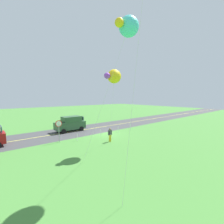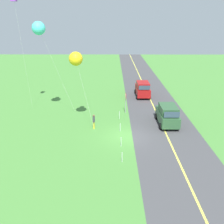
{
  "view_description": "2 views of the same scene",
  "coord_description": "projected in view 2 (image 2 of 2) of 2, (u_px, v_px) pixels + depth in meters",
  "views": [
    {
      "loc": [
        12.92,
        16.99,
        5.32
      ],
      "look_at": [
        1.2,
        3.03,
        3.41
      ],
      "focal_mm": 24.45,
      "sensor_mm": 36.0,
      "label": 1
    },
    {
      "loc": [
        -21.78,
        1.43,
        11.01
      ],
      "look_at": [
        -0.05,
        1.55,
        2.65
      ],
      "focal_mm": 38.89,
      "sensor_mm": 36.0,
      "label": 2
    }
  ],
  "objects": [
    {
      "name": "road_centre_stripe",
      "position": [
        167.0,
        137.0,
        24.25
      ],
      "size": [
        120.0,
        0.16,
        0.0
      ],
      "primitive_type": "cube",
      "color": "#E5E04C",
      "rests_on": "asphalt_road"
    },
    {
      "name": "asphalt_road",
      "position": [
        167.0,
        137.0,
        24.26
      ],
      "size": [
        120.0,
        7.0,
        0.0
      ],
      "primitive_type": "cube",
      "color": "#424244",
      "rests_on": "ground"
    },
    {
      "name": "car_suv_foreground",
      "position": [
        168.0,
        115.0,
        26.7
      ],
      "size": [
        4.4,
        2.12,
        2.24
      ],
      "color": "#2D5633",
      "rests_on": "ground"
    },
    {
      "name": "kite_green_far",
      "position": [
        39.0,
        28.0,
        25.31
      ],
      "size": [
        2.83,
        3.64,
        10.81
      ],
      "color": "silver",
      "rests_on": "ground"
    },
    {
      "name": "car_parked_east_near",
      "position": [
        143.0,
        89.0,
        36.46
      ],
      "size": [
        4.4,
        2.12,
        2.24
      ],
      "color": "maroon",
      "rests_on": "ground"
    },
    {
      "name": "stop_sign",
      "position": [
        126.0,
        99.0,
        29.73
      ],
      "size": [
        0.76,
        0.08,
        2.56
      ],
      "color": "gray",
      "rests_on": "ground"
    },
    {
      "name": "fence_post_2",
      "position": [
        120.0,
        127.0,
        25.25
      ],
      "size": [
        0.05,
        0.05,
        0.9
      ],
      "primitive_type": "cylinder",
      "color": "silver",
      "rests_on": "ground"
    },
    {
      "name": "kite_red_low",
      "position": [
        76.0,
        59.0,
        24.28
      ],
      "size": [
        2.05,
        2.4,
        7.99
      ],
      "color": "silver",
      "rests_on": "ground"
    },
    {
      "name": "fence_post_1",
      "position": [
        121.0,
        142.0,
        22.29
      ],
      "size": [
        0.05,
        0.05,
        0.9
      ],
      "primitive_type": "cylinder",
      "color": "silver",
      "rests_on": "ground"
    },
    {
      "name": "ground_plane",
      "position": [
        127.0,
        137.0,
        24.29
      ],
      "size": [
        120.0,
        120.0,
        0.1
      ],
      "primitive_type": "cube",
      "color": "#478438"
    },
    {
      "name": "fence_post_3",
      "position": [
        119.0,
        115.0,
        28.47
      ],
      "size": [
        0.05,
        0.05,
        0.9
      ],
      "primitive_type": "cylinder",
      "color": "silver",
      "rests_on": "ground"
    },
    {
      "name": "person_adult_near",
      "position": [
        94.0,
        121.0,
        25.74
      ],
      "size": [
        0.58,
        0.22,
        1.6
      ],
      "rotation": [
        0.0,
        0.0,
        4.72
      ],
      "color": "yellow",
      "rests_on": "ground"
    },
    {
      "name": "fence_post_0",
      "position": [
        122.0,
        157.0,
        19.8
      ],
      "size": [
        0.05,
        0.05,
        0.9
      ],
      "primitive_type": "cylinder",
      "color": "silver",
      "rests_on": "ground"
    }
  ]
}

